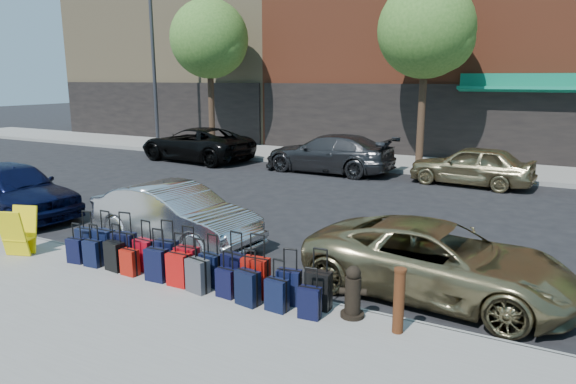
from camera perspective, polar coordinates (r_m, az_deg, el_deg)
The scene contains 40 objects.
ground at distance 13.36m, azimuth 2.05°, elevation -3.37°, with size 120.00×120.00×0.00m, color black.
sidewalk_near at distance 8.38m, azimuth -18.59°, elevation -13.52°, with size 60.00×4.00×0.15m, color gray.
sidewalk_far at distance 22.55m, azimuth 13.38°, elevation 3.07°, with size 60.00×4.00×0.15m, color gray.
curb_near at distance 9.73m, azimuth -9.85°, elevation -9.30°, with size 60.00×0.08×0.15m, color gray.
curb_far at distance 20.63m, azimuth 11.91°, elevation 2.27°, with size 60.00×0.08×0.15m, color gray.
building_left at distance 36.86m, azimuth -8.43°, elevation 19.17°, with size 15.00×12.12×16.00m.
tree_left at distance 26.19m, azimuth -8.48°, elevation 16.26°, with size 3.80×3.80×7.27m.
tree_center at distance 21.69m, azimuth 15.47°, elevation 16.75°, with size 3.80×3.80×7.27m.
streetlight at distance 27.48m, azimuth -14.41°, elevation 14.27°, with size 2.59×0.18×8.00m.
suitcase_front_0 at distance 11.09m, azimuth -21.49°, elevation -5.24°, with size 0.40×0.24×0.94m.
suitcase_front_1 at distance 10.75m, azimuth -19.72°, elevation -5.55°, with size 0.42×0.23×1.00m.
suitcase_front_2 at distance 10.30m, azimuth -17.71°, elevation -6.09°, with size 0.47×0.30×1.05m.
suitcase_front_3 at distance 9.96m, azimuth -15.64°, elevation -6.76°, with size 0.41×0.25×0.96m.
suitcase_front_4 at distance 9.71m, azimuth -13.36°, elevation -7.04°, with size 0.44×0.28×1.01m.
suitcase_front_5 at distance 9.31m, azimuth -11.15°, elevation -7.83°, with size 0.42×0.25×0.99m.
suitcase_front_6 at distance 9.04m, azimuth -8.58°, elevation -8.53°, with size 0.40×0.25×0.92m.
suitcase_front_7 at distance 8.84m, azimuth -5.98°, elevation -8.77°, with size 0.43×0.26×1.00m.
suitcase_front_8 at distance 8.52m, azimuth -3.60°, elevation -9.42°, with size 0.45×0.27×1.06m.
suitcase_front_9 at distance 8.25m, azimuth 0.11°, elevation -10.50°, with size 0.40×0.26×0.91m.
suitcase_front_10 at distance 8.11m, azimuth 3.38°, elevation -10.80°, with size 0.41×0.24×0.97m.
suitcase_back_0 at distance 10.82m, azimuth -22.49°, elevation -6.02°, with size 0.35×0.23×0.79m.
suitcase_back_1 at distance 10.51m, azimuth -20.85°, elevation -6.38°, with size 0.36×0.22×0.82m.
suitcase_back_2 at distance 10.15m, azimuth -18.69°, elevation -6.75°, with size 0.39×0.25×0.89m.
suitcase_back_3 at distance 9.84m, azimuth -17.18°, elevation -7.45°, with size 0.33×0.20×0.78m.
suitcase_back_4 at distance 9.44m, azimuth -14.37°, elevation -7.82°, with size 0.41×0.25×0.94m.
suitcase_back_5 at distance 9.13m, azimuth -12.05°, elevation -8.41°, with size 0.40×0.24×0.94m.
suitcase_back_6 at distance 8.82m, azimuth -10.00°, elevation -9.12°, with size 0.42×0.29×0.92m.
suitcase_back_7 at distance 8.58m, azimuth -6.87°, elevation -9.97°, with size 0.34×0.21×0.78m.
suitcase_back_8 at distance 8.26m, azimuth -4.50°, elevation -10.55°, with size 0.41×0.27×0.90m.
suitcase_back_9 at distance 8.05m, azimuth -1.26°, elevation -11.35°, with size 0.36×0.22×0.82m.
suitcase_back_10 at distance 7.83m, azimuth 2.41°, elevation -12.17°, with size 0.34×0.22×0.78m.
fire_hydrant at distance 7.87m, azimuth 7.22°, elevation -11.12°, with size 0.41×0.36×0.80m.
bollard at distance 7.47m, azimuth 12.22°, elevation -11.63°, with size 0.18×0.18×0.95m.
display_rack at distance 11.72m, azimuth -27.74°, elevation -3.96°, with size 0.70×0.73×0.96m.
car_near_0 at distance 15.58m, azimuth -28.31°, elevation 0.27°, with size 1.78×4.43×1.51m, color #0C1135.
car_near_1 at distance 11.69m, azimuth -12.43°, elevation -2.55°, with size 1.44×4.12×1.36m, color #B2B5BA.
car_near_2 at distance 9.16m, azimuth 16.32°, elevation -7.34°, with size 2.09×4.54×1.26m, color #8E8157.
car_far_0 at distance 23.55m, azimuth -10.17°, elevation 5.27°, with size 2.50×5.42×1.51m, color black.
car_far_1 at distance 20.34m, azimuth 4.54°, elevation 4.30°, with size 2.12×5.21×1.51m, color #333336.
car_far_2 at distance 18.88m, azimuth 19.70°, elevation 2.80°, with size 1.66×4.12×1.40m, color #99895D.
Camera 1 is at (5.66, -11.54, 3.67)m, focal length 32.00 mm.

